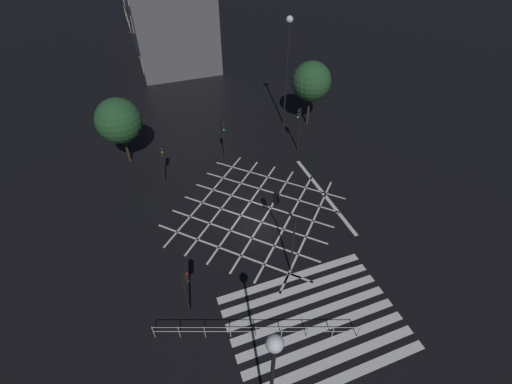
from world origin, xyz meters
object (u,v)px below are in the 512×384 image
at_px(traffic_light_ne_main, 299,121).
at_px(traffic_light_median_north, 223,134).
at_px(street_lamp_west, 273,372).
at_px(street_tree_near, 119,121).
at_px(traffic_light_median_south, 284,218).
at_px(traffic_light_nw_main, 161,157).
at_px(street_lamp_east, 288,47).
at_px(street_tree_far, 311,81).
at_px(traffic_light_sw_main, 186,285).

xyz_separation_m(traffic_light_ne_main, traffic_light_median_north, (-6.94, 0.27, 0.03)).
xyz_separation_m(traffic_light_ne_main, street_lamp_west, (-10.92, -19.93, 3.21)).
bearing_deg(street_tree_near, traffic_light_median_north, -22.42).
xyz_separation_m(traffic_light_median_south, street_tree_near, (-8.58, 14.49, 0.72)).
height_order(traffic_light_median_north, traffic_light_median_south, traffic_light_median_south).
distance_m(traffic_light_median_south, traffic_light_nw_main, 12.14).
distance_m(traffic_light_ne_main, traffic_light_median_north, 6.94).
bearing_deg(street_tree_near, street_lamp_east, 4.85).
bearing_deg(traffic_light_median_south, street_lamp_east, -24.38).
xyz_separation_m(traffic_light_ne_main, street_lamp_east, (0.81, 4.91, 4.81)).
height_order(traffic_light_median_south, street_lamp_east, street_lamp_east).
height_order(traffic_light_nw_main, street_tree_far, street_tree_far).
bearing_deg(street_lamp_east, traffic_light_nw_main, -158.00).
height_order(street_lamp_west, street_tree_far, street_lamp_west).
distance_m(street_lamp_east, street_tree_near, 16.25).
bearing_deg(traffic_light_nw_main, street_tree_far, 16.24).
height_order(traffic_light_sw_main, traffic_light_nw_main, traffic_light_sw_main).
bearing_deg(traffic_light_nw_main, traffic_light_median_north, 7.16).
relative_size(traffic_light_sw_main, street_tree_far, 0.57).
bearing_deg(traffic_light_nw_main, traffic_light_sw_main, -92.47).
height_order(traffic_light_sw_main, street_tree_near, street_tree_near).
relative_size(traffic_light_sw_main, street_lamp_west, 0.43).
xyz_separation_m(traffic_light_sw_main, street_tree_near, (-2.04, 16.60, 1.42)).
bearing_deg(traffic_light_sw_main, street_lamp_west, -73.89).
bearing_deg(street_lamp_west, traffic_light_median_south, 63.20).
relative_size(traffic_light_median_south, street_tree_near, 0.76).
height_order(traffic_light_median_south, traffic_light_nw_main, traffic_light_median_south).
xyz_separation_m(traffic_light_median_south, street_lamp_west, (-4.55, -9.01, 2.88)).
bearing_deg(traffic_light_ne_main, street_tree_far, -127.50).
distance_m(traffic_light_sw_main, street_tree_far, 23.56).
bearing_deg(traffic_light_sw_main, street_tree_far, 46.84).
distance_m(traffic_light_nw_main, street_tree_near, 5.04).
relative_size(traffic_light_median_north, traffic_light_median_south, 0.94).
height_order(traffic_light_nw_main, street_lamp_west, street_lamp_west).
distance_m(traffic_light_median_north, traffic_light_nw_main, 5.51).
distance_m(traffic_light_median_south, street_lamp_west, 10.50).
bearing_deg(traffic_light_median_north, traffic_light_nw_main, -82.84).
bearing_deg(traffic_light_median_north, traffic_light_sw_main, -24.20).
relative_size(traffic_light_median_south, street_lamp_east, 0.43).
height_order(traffic_light_median_north, street_lamp_east, street_lamp_east).
height_order(street_lamp_east, street_tree_near, street_lamp_east).
bearing_deg(street_tree_far, traffic_light_median_south, -122.35).
height_order(traffic_light_sw_main, traffic_light_median_south, traffic_light_median_south).
relative_size(traffic_light_median_north, traffic_light_nw_main, 1.29).
bearing_deg(traffic_light_sw_main, traffic_light_median_south, 17.82).
xyz_separation_m(traffic_light_median_north, street_lamp_east, (7.75, 4.64, 4.78)).
xyz_separation_m(traffic_light_median_south, traffic_light_nw_main, (-6.00, 10.51, -0.98)).
bearing_deg(street_tree_near, traffic_light_sw_main, -83.01).
xyz_separation_m(traffic_light_nw_main, street_tree_near, (-2.58, 3.99, 1.70)).
bearing_deg(traffic_light_sw_main, traffic_light_ne_main, 45.24).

